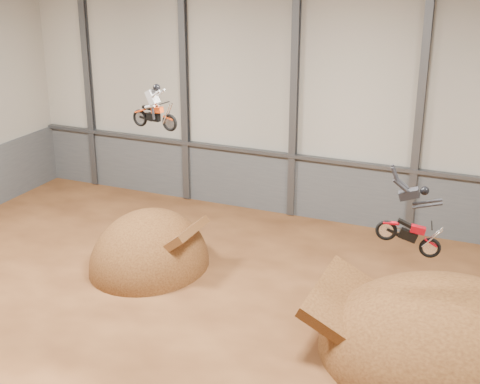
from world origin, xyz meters
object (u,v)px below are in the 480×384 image
takeoff_ramp (150,266)px  fmx_rider_a (154,104)px  fmx_rider_b (407,213)px  landing_ramp (450,359)px

takeoff_ramp → fmx_rider_a: bearing=-50.2°
takeoff_ramp → fmx_rider_b: (12.29, -2.96, 5.84)m
landing_ramp → fmx_rider_b: size_ratio=3.19×
landing_ramp → fmx_rider_b: bearing=-160.0°
fmx_rider_a → fmx_rider_b: bearing=6.5°
takeoff_ramp → fmx_rider_b: size_ratio=2.04×
takeoff_ramp → fmx_rider_b: 13.93m
landing_ramp → fmx_rider_a: size_ratio=4.62×
fmx_rider_b → takeoff_ramp: bearing=157.5°
landing_ramp → fmx_rider_b: fmx_rider_b is taller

